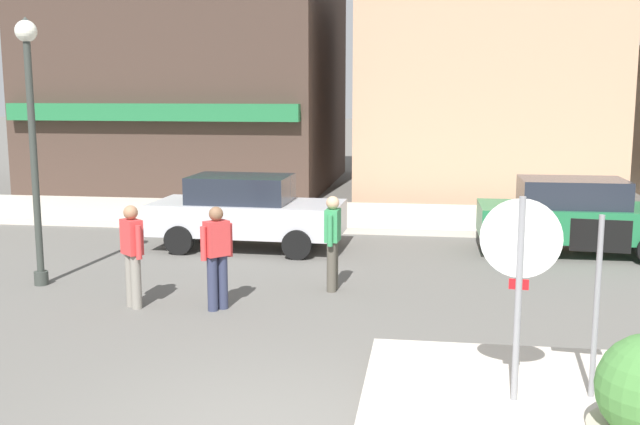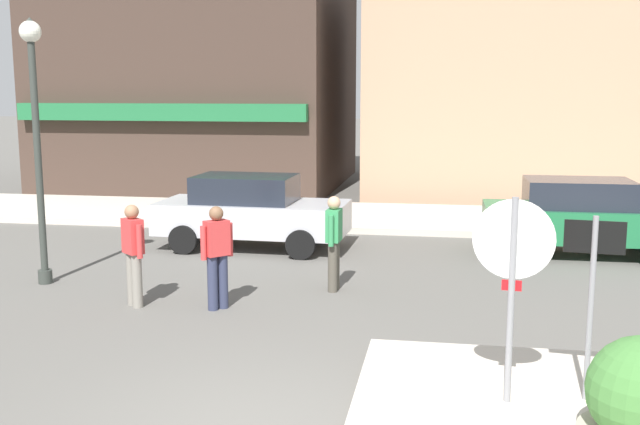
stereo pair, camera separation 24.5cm
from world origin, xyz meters
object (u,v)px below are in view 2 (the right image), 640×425
(parked_car_nearest, at_px, (251,211))
(parked_car_second, at_px, (583,216))
(stop_sign, at_px, (512,273))
(pedestrian_kerb_side, at_px, (217,254))
(lamp_post, at_px, (35,113))
(pedestrian_crossing_near, at_px, (133,252))
(pedestrian_crossing_far, at_px, (334,240))
(one_way_sign, at_px, (592,290))

(parked_car_nearest, height_order, parked_car_second, same)
(stop_sign, xyz_separation_m, parked_car_second, (2.07, 8.08, -0.71))
(parked_car_second, bearing_deg, pedestrian_kerb_side, -141.54)
(parked_car_second, bearing_deg, lamp_post, -157.82)
(pedestrian_crossing_near, bearing_deg, pedestrian_crossing_far, 26.10)
(stop_sign, relative_size, one_way_sign, 1.10)
(parked_car_second, relative_size, pedestrian_kerb_side, 2.49)
(parked_car_second, xyz_separation_m, pedestrian_crossing_near, (-7.52, -4.99, 0.06))
(stop_sign, relative_size, lamp_post, 0.51)
(stop_sign, height_order, one_way_sign, stop_sign)
(parked_car_second, height_order, pedestrian_crossing_far, pedestrian_crossing_far)
(lamp_post, relative_size, pedestrian_kerb_side, 2.82)
(stop_sign, height_order, pedestrian_crossing_far, stop_sign)
(pedestrian_crossing_far, bearing_deg, pedestrian_crossing_near, -153.90)
(stop_sign, xyz_separation_m, pedestrian_kerb_side, (-4.12, 3.16, -0.65))
(one_way_sign, relative_size, parked_car_second, 0.52)
(stop_sign, bearing_deg, pedestrian_kerb_side, 142.45)
(pedestrian_crossing_near, relative_size, pedestrian_kerb_side, 1.00)
(pedestrian_kerb_side, bearing_deg, pedestrian_crossing_near, -177.01)
(pedestrian_crossing_near, bearing_deg, pedestrian_kerb_side, 2.99)
(one_way_sign, distance_m, parked_car_nearest, 9.32)
(stop_sign, distance_m, pedestrian_kerb_side, 5.23)
(parked_car_nearest, xyz_separation_m, parked_car_second, (6.84, 0.45, 0.00))
(parked_car_nearest, xyz_separation_m, pedestrian_crossing_near, (-0.68, -4.54, 0.06))
(one_way_sign, bearing_deg, pedestrian_crossing_near, 155.16)
(stop_sign, distance_m, pedestrian_crossing_near, 6.30)
(stop_sign, relative_size, parked_car_second, 0.57)
(pedestrian_kerb_side, bearing_deg, stop_sign, -37.55)
(parked_car_second, xyz_separation_m, pedestrian_kerb_side, (-6.19, -4.92, 0.06))
(stop_sign, bearing_deg, pedestrian_crossing_far, 119.02)
(one_way_sign, height_order, parked_car_second, one_way_sign)
(parked_car_nearest, xyz_separation_m, pedestrian_crossing_far, (2.25, -3.10, 0.06))
(parked_car_second, distance_m, pedestrian_crossing_far, 5.80)
(lamp_post, xyz_separation_m, pedestrian_kerb_side, (3.45, -0.99, -2.09))
(stop_sign, xyz_separation_m, lamp_post, (-7.57, 4.15, 1.44))
(parked_car_second, bearing_deg, stop_sign, -104.40)
(pedestrian_kerb_side, bearing_deg, one_way_sign, -31.04)
(stop_sign, bearing_deg, one_way_sign, 13.54)
(one_way_sign, xyz_separation_m, pedestrian_crossing_near, (-6.26, 2.90, -0.46))
(stop_sign, bearing_deg, pedestrian_crossing_near, 150.39)
(parked_car_nearest, distance_m, parked_car_second, 6.86)
(pedestrian_crossing_near, bearing_deg, parked_car_nearest, 81.52)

